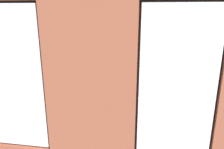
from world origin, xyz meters
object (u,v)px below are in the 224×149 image
papasan_chair (97,74)px  potted_plant_mid_room_small (160,94)px  potted_plant_corner_near_left (195,70)px  remote_gray (125,87)px  potted_plant_by_left_couch (180,83)px  table_plant_small (113,86)px  media_console (31,91)px  couch_by_window (81,139)px  remote_black (104,86)px  potted_plant_near_tv (26,87)px  cup_ceramic (93,87)px  potted_plant_between_couches (169,121)px  potted_plant_foreground_right (65,65)px  couch_left (205,104)px  coffee_table (110,90)px  tv_flatscreen (29,70)px

papasan_chair → potted_plant_mid_room_small: papasan_chair is taller
potted_plant_corner_near_left → remote_gray: bearing=35.4°
remote_gray → potted_plant_mid_room_small: potted_plant_mid_room_small is taller
potted_plant_by_left_couch → potted_plant_corner_near_left: bearing=-123.6°
table_plant_small → media_console: (2.35, 0.11, -0.26)m
couch_by_window → potted_plant_mid_room_small: (-1.49, -2.47, -0.00)m
remote_black → potted_plant_near_tv: size_ratio=0.12×
cup_ceramic → table_plant_small: bearing=180.0°
remote_black → media_console: media_console is taller
remote_black → media_console: 2.09m
potted_plant_mid_room_small → potted_plant_between_couches: (-0.01, 2.42, 0.45)m
potted_plant_between_couches → potted_plant_foreground_right: (3.33, -3.99, -0.17)m
couch_left → potted_plant_by_left_couch: 1.38m
media_console → potted_plant_by_left_couch: size_ratio=2.28×
couch_by_window → coffee_table: bearing=-92.7°
cup_ceramic → potted_plant_near_tv: (1.25, 1.22, 0.36)m
table_plant_small → potted_plant_corner_near_left: 3.07m
media_console → tv_flatscreen: size_ratio=1.38×
potted_plant_between_couches → potted_plant_by_left_couch: 3.30m
potted_plant_between_couches → couch_by_window: bearing=1.9°
coffee_table → papasan_chair: bearing=-62.8°
papasan_chair → potted_plant_corner_near_left: size_ratio=1.33×
tv_flatscreen → potted_plant_near_tv: 1.24m
potted_plant_between_couches → potted_plant_corner_near_left: bearing=-106.4°
couch_by_window → tv_flatscreen: (2.13, -2.16, 0.59)m
couch_left → media_console: (4.67, -0.21, -0.04)m
coffee_table → potted_plant_by_left_couch: 2.20m
couch_by_window → coffee_table: couch_by_window is taller
remote_black → potted_plant_foreground_right: potted_plant_foreground_right is taller
couch_left → tv_flatscreen: size_ratio=1.86×
potted_plant_mid_room_small → potted_plant_corner_near_left: bearing=-126.5°
coffee_table → potted_plant_mid_room_small: (-1.38, -0.07, -0.06)m
couch_by_window → cup_ceramic: (0.33, -2.27, 0.16)m
couch_left → table_plant_small: bearing=-98.4°
potted_plant_mid_room_small → remote_gray: bearing=-4.3°
cup_ceramic → coffee_table: bearing=-163.8°
coffee_table → table_plant_small: bearing=130.8°
media_console → potted_plant_mid_room_small: (-3.62, -0.32, 0.04)m
tv_flatscreen → coffee_table: bearing=-173.9°
potted_plant_mid_room_small → potted_plant_foreground_right: 3.68m
papasan_chair → table_plant_small: bearing=118.6°
couch_left → potted_plant_corner_near_left: potted_plant_corner_near_left is taller
cup_ceramic → potted_plant_between_couches: 2.89m
cup_ceramic → media_console: media_console is taller
potted_plant_near_tv → media_console: bearing=-63.5°
potted_plant_foreground_right → cup_ceramic: bearing=130.3°
remote_black → papasan_chair: (0.47, -1.16, 0.01)m
couch_left → coffee_table: size_ratio=1.20×
potted_plant_by_left_couch → cup_ceramic: bearing=21.9°
coffee_table → potted_plant_near_tv: (1.69, 1.34, 0.46)m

